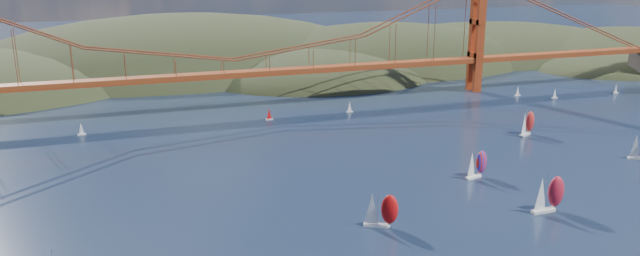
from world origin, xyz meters
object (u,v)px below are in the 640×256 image
at_px(racer_3, 527,123).
at_px(racer_rwb, 476,164).
at_px(racer_0, 380,209).
at_px(racer_1, 548,193).

xyz_separation_m(racer_3, racer_rwb, (-43.40, -34.04, -0.32)).
bearing_deg(racer_0, racer_1, 20.16).
bearing_deg(racer_0, racer_rwb, 55.81).
relative_size(racer_1, racer_3, 1.09).
relative_size(racer_0, racer_rwb, 1.06).
distance_m(racer_0, racer_rwb, 48.26).
xyz_separation_m(racer_1, racer_3, (39.81, 62.80, -0.44)).
distance_m(racer_0, racer_3, 103.08).
bearing_deg(racer_rwb, racer_1, -97.56).
bearing_deg(racer_1, racer_rwb, 94.29).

